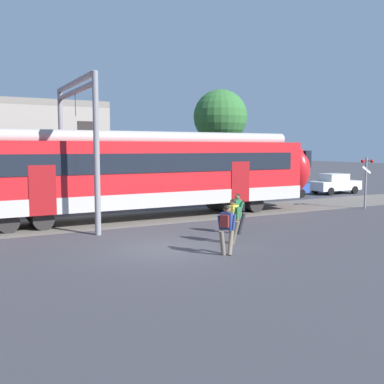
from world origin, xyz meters
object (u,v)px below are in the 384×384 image
Objects in this scene: pedestrian_green at (238,210)px; pedestrian_yellow at (234,217)px; pedestrian_navy at (226,226)px; parked_car_blue at (280,187)px; crossing_signal at (366,174)px; parked_car_white at (335,184)px.

pedestrian_yellow is at bearing -129.43° from pedestrian_green.
pedestrian_navy and pedestrian_green have the same top height.
parked_car_blue is (12.62, 12.63, -0.21)m from pedestrian_navy.
crossing_signal is (11.94, 4.29, 1.02)m from pedestrian_yellow.
pedestrian_yellow reaches higher than parked_car_blue.
parked_car_white is at bearing 35.24° from pedestrian_navy.
parked_car_white is 1.34× the size of crossing_signal.
pedestrian_green is at bearing 50.57° from pedestrian_yellow.
pedestrian_navy is at bearing -130.78° from pedestrian_yellow.
pedestrian_yellow is 1.00× the size of pedestrian_green.
crossing_signal is at bearing 23.43° from pedestrian_navy.
crossing_signal is (10.73, 2.81, 1.02)m from pedestrian_green.
parked_car_white is (5.39, 0.10, 0.00)m from parked_car_blue.
parked_car_white is 8.62m from crossing_signal.
pedestrian_navy is 1.00× the size of pedestrian_green.
pedestrian_yellow is at bearing -160.26° from crossing_signal.
pedestrian_green is (1.21, 1.47, 0.00)m from pedestrian_yellow.
pedestrian_yellow is 0.56× the size of crossing_signal.
parked_car_blue is 5.39m from parked_car_white.
pedestrian_yellow is at bearing -146.04° from parked_car_white.
crossing_signal is (0.55, -6.92, 1.23)m from parked_car_blue.
parked_car_white is at bearing 55.40° from crossing_signal.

